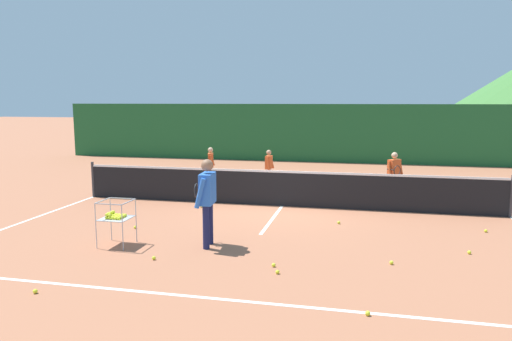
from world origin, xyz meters
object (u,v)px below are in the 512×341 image
student_0 (211,162)px  tennis_ball_10 (278,272)px  instructor (207,195)px  ball_cart (115,216)px  tennis_ball_11 (274,265)px  tennis_net (282,188)px  student_1 (269,165)px  student_2 (394,171)px  tennis_ball_2 (486,231)px  tennis_ball_4 (35,291)px  tennis_ball_1 (154,258)px  tennis_ball_7 (469,252)px  tennis_ball_8 (368,313)px  tennis_ball_0 (391,263)px  tennis_ball_9 (201,206)px  tennis_ball_5 (135,227)px  tennis_ball_3 (339,222)px

student_0 → tennis_ball_10: bearing=-64.8°
instructor → ball_cart: 1.87m
student_0 → tennis_ball_11: (3.56, -7.52, -0.73)m
tennis_net → tennis_ball_11: bearing=-82.4°
instructor → student_1: 6.63m
student_2 → tennis_ball_2: size_ratio=19.88×
instructor → student_2: (3.86, 5.63, -0.22)m
student_2 → tennis_ball_4: 10.13m
tennis_net → instructor: size_ratio=6.62×
tennis_ball_1 → tennis_ball_7: same height
tennis_net → tennis_ball_7: (4.07, -3.24, -0.47)m
tennis_ball_8 → tennis_ball_4: bearing=-176.2°
instructor → tennis_ball_0: instructor is taller
tennis_ball_4 → tennis_ball_9: same height
tennis_ball_7 → tennis_net: bearing=141.5°
tennis_net → instructor: bearing=-102.4°
student_1 → tennis_ball_11: size_ratio=18.08×
tennis_ball_11 → tennis_ball_2: bearing=37.2°
tennis_net → tennis_ball_10: bearing=-81.4°
tennis_net → tennis_ball_1: bearing=-107.7°
ball_cart → tennis_net: bearing=57.7°
tennis_ball_4 → tennis_ball_11: (3.25, 1.88, 0.00)m
tennis_ball_2 → tennis_ball_9: (-6.83, 0.93, 0.00)m
tennis_ball_0 → tennis_ball_7: same height
tennis_ball_2 → tennis_ball_5: bearing=-169.6°
tennis_ball_4 → tennis_ball_10: 3.72m
student_2 → tennis_ball_8: size_ratio=19.88×
tennis_ball_3 → tennis_ball_7: bearing=-34.0°
instructor → tennis_ball_8: size_ratio=25.38×
student_1 → tennis_ball_7: bearing=-50.4°
student_0 → tennis_ball_10: student_0 is taller
tennis_ball_2 → tennis_ball_5: (-7.58, -1.39, 0.00)m
student_2 → tennis_ball_10: (-2.26, -6.82, -0.78)m
tennis_ball_8 → tennis_ball_11: 2.20m
tennis_ball_0 → student_2: bearing=86.2°
tennis_ball_10 → tennis_ball_11: bearing=111.5°
ball_cart → tennis_ball_0: 5.28m
tennis_net → ball_cart: (-2.63, -4.16, 0.09)m
tennis_ball_2 → tennis_ball_8: bearing=-118.6°
tennis_net → tennis_ball_8: size_ratio=167.97×
instructor → tennis_ball_10: instructor is taller
student_2 → tennis_ball_9: size_ratio=19.88×
student_2 → tennis_ball_0: student_2 is taller
instructor → tennis_ball_7: instructor is taller
student_1 → tennis_ball_5: student_1 is taller
instructor → tennis_ball_10: (1.60, -1.19, -1.00)m
tennis_ball_0 → tennis_ball_4: (-5.24, -2.45, 0.00)m
tennis_ball_4 → tennis_ball_11: 3.76m
tennis_net → tennis_ball_1: tennis_net is taller
instructor → tennis_ball_8: bearing=-38.7°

